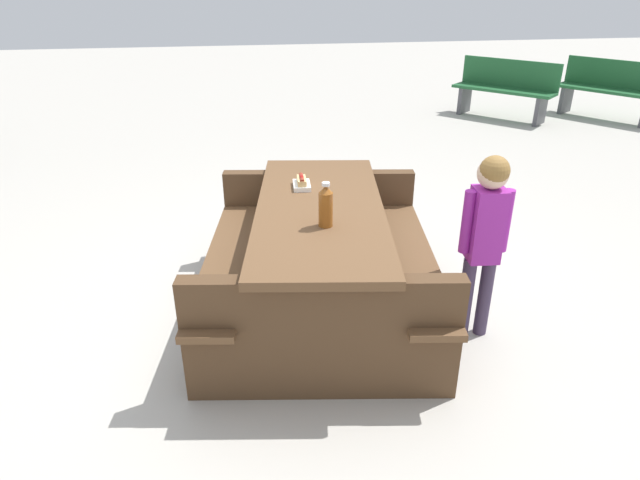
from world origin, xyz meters
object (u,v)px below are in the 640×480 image
object	(u,v)px
hotdog_tray	(302,183)
child_in_coat	(486,226)
soda_bottle	(326,206)
picnic_table	(320,252)
park_bench_mid	(610,88)
park_bench_near	(505,88)

from	to	relation	value
hotdog_tray	child_in_coat	xyz separation A→B (m)	(-0.72, -0.95, -0.05)
soda_bottle	child_in_coat	distance (m)	0.91
picnic_table	park_bench_mid	xyz separation A→B (m)	(4.55, -5.19, 0.00)
hotdog_tray	child_in_coat	world-z (taller)	child_in_coat
soda_bottle	park_bench_mid	world-z (taller)	soda_bottle
soda_bottle	child_in_coat	world-z (taller)	child_in_coat
soda_bottle	park_bench_near	xyz separation A→B (m)	(5.14, -3.67, -0.42)
soda_bottle	park_bench_mid	distance (m)	7.12
hotdog_tray	park_bench_near	bearing A→B (deg)	-39.44
picnic_table	hotdog_tray	bearing A→B (deg)	10.91
picnic_table	park_bench_near	bearing A→B (deg)	-36.97
park_bench_near	child_in_coat	bearing A→B (deg)	152.12
child_in_coat	hotdog_tray	bearing A→B (deg)	52.61
soda_bottle	child_in_coat	size ratio (longest dim) A/B	0.22
hotdog_tray	soda_bottle	bearing A→B (deg)	-175.53
picnic_table	park_bench_mid	size ratio (longest dim) A/B	1.36
picnic_table	child_in_coat	distance (m)	1.00
child_in_coat	park_bench_near	bearing A→B (deg)	-27.88
child_in_coat	park_bench_near	size ratio (longest dim) A/B	0.82
park_bench_near	picnic_table	bearing A→B (deg)	143.03
picnic_table	park_bench_mid	world-z (taller)	park_bench_mid
picnic_table	child_in_coat	xyz separation A→B (m)	(-0.39, -0.88, 0.28)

